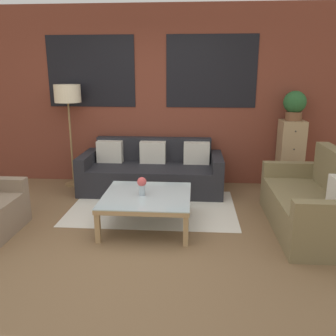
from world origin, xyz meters
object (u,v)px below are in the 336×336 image
Objects in this scene: couch_dark at (152,172)px; drawer_cabinet at (290,155)px; potted_plant at (295,104)px; settee_vintage at (314,205)px; coffee_table at (147,199)px; flower_vase at (142,185)px; floor_lamp at (68,98)px.

couch_dark is 2.16m from drawer_cabinet.
settee_vintage is at bearing -93.60° from potted_plant.
coffee_table is 2.32× the size of potted_plant.
coffee_table is 2.75m from potted_plant.
couch_dark is 9.78× the size of flower_vase.
floor_lamp is at bearing 132.98° from coffee_table.
potted_plant reaches higher than drawer_cabinet.
floor_lamp is 2.24m from flower_vase.
potted_plant reaches higher than settee_vintage.
potted_plant is 2.01× the size of flower_vase.
settee_vintage is 3.74× the size of potted_plant.
flower_vase is at bearing -88.12° from couch_dark.
coffee_table is 2.34m from floor_lamp.
couch_dark is 2.43m from settee_vintage.
coffee_table is 2.58m from drawer_cabinet.
potted_plant reaches higher than coffee_table.
settee_vintage is at bearing -23.92° from floor_lamp.
flower_vase is (-0.05, -0.02, 0.18)m from coffee_table.
couch_dark reaches higher than flower_vase.
couch_dark is at bearing -7.57° from floor_lamp.
couch_dark is 1.34× the size of floor_lamp.
floor_lamp reaches higher than flower_vase.
potted_plant is (0.10, 1.53, 1.01)m from settee_vintage.
coffee_table is at bearing -179.05° from settee_vintage.
floor_lamp is 3.64× the size of potted_plant.
potted_plant is (3.46, 0.04, -0.08)m from floor_lamp.
settee_vintage is 1.55m from drawer_cabinet.
settee_vintage is 3.84m from floor_lamp.
coffee_table is 0.19m from flower_vase.
coffee_table is 0.95× the size of drawer_cabinet.
drawer_cabinet reaches higher than settee_vintage.
flower_vase reaches higher than coffee_table.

